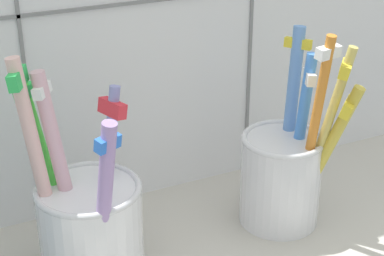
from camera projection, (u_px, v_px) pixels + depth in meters
toothbrush_cup_left at (89, 222)px, 48.41cm from camera, size 8.98×9.50×18.45cm
toothbrush_cup_right at (285, 171)px, 55.12cm from camera, size 8.17×8.79×18.30cm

